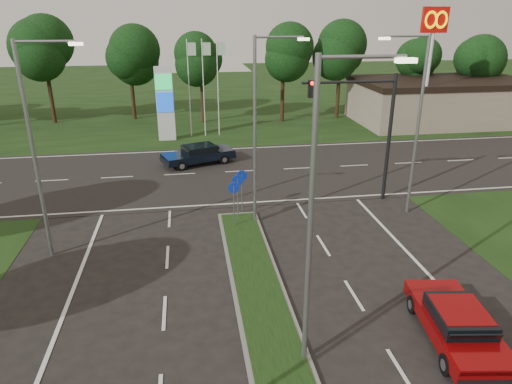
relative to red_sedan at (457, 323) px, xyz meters
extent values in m
cube|color=black|center=(-5.81, 48.91, -0.68)|extent=(160.00, 50.00, 0.02)
cube|color=black|center=(-5.81, 17.91, -0.68)|extent=(160.00, 12.00, 0.02)
cube|color=gray|center=(16.19, 29.91, 1.32)|extent=(16.00, 9.00, 4.00)
cylinder|color=gray|center=(-5.01, -0.09, 3.82)|extent=(0.16, 0.16, 9.00)
cylinder|color=gray|center=(-3.91, -0.09, 8.22)|extent=(2.20, 0.10, 0.10)
cube|color=#FFF2CC|center=(-2.81, -0.09, 8.12)|extent=(0.50, 0.22, 0.12)
cylinder|color=gray|center=(-5.01, 9.91, 3.82)|extent=(0.16, 0.16, 9.00)
cylinder|color=gray|center=(-3.91, 9.91, 8.22)|extent=(2.20, 0.10, 0.10)
cube|color=#FFF2CC|center=(-2.81, 9.91, 8.12)|extent=(0.50, 0.22, 0.12)
cylinder|color=gray|center=(-14.31, 7.91, 3.82)|extent=(0.16, 0.16, 9.00)
cylinder|color=gray|center=(-13.21, 7.91, 8.22)|extent=(2.20, 0.10, 0.10)
cube|color=#FFF2CC|center=(-12.11, 7.91, 8.12)|extent=(0.50, 0.22, 0.12)
cylinder|color=gray|center=(3.19, 9.91, 3.82)|extent=(0.16, 0.16, 9.00)
cylinder|color=gray|center=(2.09, 9.91, 8.22)|extent=(2.20, 0.10, 0.10)
cube|color=#FFF2CC|center=(0.99, 9.91, 8.12)|extent=(0.50, 0.22, 0.12)
cylinder|color=black|center=(2.69, 11.91, 2.82)|extent=(0.20, 0.20, 7.00)
cylinder|color=black|center=(0.19, 11.91, 5.92)|extent=(5.00, 0.14, 0.14)
cube|color=black|center=(-1.81, 11.91, 5.62)|extent=(0.28, 0.28, 0.90)
sphere|color=#FF190C|center=(-1.81, 11.73, 5.92)|extent=(0.20, 0.20, 0.20)
cylinder|color=gray|center=(-6.11, 9.41, 0.42)|extent=(0.06, 0.06, 2.20)
cylinder|color=#0C26A5|center=(-6.11, 9.41, 1.42)|extent=(0.56, 0.04, 0.56)
cylinder|color=gray|center=(-5.81, 10.41, 0.42)|extent=(0.06, 0.06, 2.20)
cylinder|color=#0C26A5|center=(-5.81, 10.41, 1.42)|extent=(0.56, 0.04, 0.56)
cylinder|color=gray|center=(-5.51, 11.11, 0.42)|extent=(0.06, 0.06, 2.20)
cylinder|color=#0C26A5|center=(-5.51, 11.11, 1.42)|extent=(0.56, 0.04, 0.56)
cube|color=silver|center=(-9.81, 26.91, 2.32)|extent=(1.40, 0.30, 6.00)
cube|color=#0CA53F|center=(-9.81, 26.73, 4.12)|extent=(1.30, 0.08, 1.20)
cube|color=#0C3FBF|center=(-9.81, 26.73, 2.52)|extent=(1.30, 0.08, 1.60)
cylinder|color=silver|center=(-7.81, 27.91, 3.32)|extent=(0.08, 0.08, 8.00)
cube|color=#B2D8B2|center=(-7.46, 27.91, 6.52)|extent=(0.70, 0.02, 1.00)
cylinder|color=silver|center=(-6.61, 27.91, 3.32)|extent=(0.08, 0.08, 8.00)
cube|color=#B2D8B2|center=(-6.26, 27.91, 6.52)|extent=(0.70, 0.02, 1.00)
cylinder|color=silver|center=(-5.41, 27.91, 3.32)|extent=(0.08, 0.08, 8.00)
cube|color=#B2D8B2|center=(-5.06, 27.91, 6.52)|extent=(0.70, 0.02, 1.00)
cylinder|color=silver|center=(12.19, 25.91, 4.32)|extent=(0.30, 0.30, 10.00)
cube|color=#BF0C07|center=(12.19, 25.91, 8.72)|extent=(2.20, 0.35, 2.00)
torus|color=#FFC600|center=(11.74, 25.69, 8.72)|extent=(1.06, 0.16, 1.06)
torus|color=#FFC600|center=(12.64, 25.69, 8.72)|extent=(1.06, 0.16, 1.06)
cylinder|color=black|center=(-5.81, 33.91, 1.52)|extent=(0.36, 0.36, 4.40)
sphere|color=black|center=(-5.81, 33.91, 5.82)|extent=(6.00, 6.00, 6.00)
sphere|color=black|center=(-5.51, 33.71, 6.82)|extent=(4.80, 4.80, 4.80)
cube|color=maroon|center=(0.00, 0.02, -0.10)|extent=(2.52, 4.84, 0.47)
cube|color=black|center=(-0.01, -0.07, 0.35)|extent=(1.87, 2.24, 0.44)
cube|color=maroon|center=(-0.01, -0.07, 0.57)|extent=(1.73, 1.86, 0.04)
cylinder|color=black|center=(-0.65, 1.61, -0.36)|extent=(0.30, 0.67, 0.65)
cylinder|color=black|center=(1.07, 1.37, -0.36)|extent=(0.30, 0.67, 0.65)
cylinder|color=black|center=(-1.06, -1.32, -0.36)|extent=(0.30, 0.67, 0.65)
cylinder|color=black|center=(0.65, -1.56, -0.36)|extent=(0.30, 0.67, 0.65)
cube|color=black|center=(-7.49, 19.99, -0.07)|extent=(5.25, 3.48, 0.50)
cube|color=black|center=(-7.40, 20.02, 0.40)|extent=(2.58, 2.30, 0.46)
cube|color=black|center=(-7.40, 20.02, 0.63)|extent=(2.18, 2.08, 0.04)
cylinder|color=black|center=(-8.66, 18.61, -0.34)|extent=(0.72, 0.43, 0.69)
cylinder|color=black|center=(-9.27, 20.34, -0.34)|extent=(0.72, 0.43, 0.69)
cylinder|color=black|center=(-5.72, 19.64, -0.34)|extent=(0.72, 0.43, 0.69)
cylinder|color=black|center=(-6.32, 21.37, -0.34)|extent=(0.72, 0.43, 0.69)
camera|label=1|loc=(-8.15, -10.86, 9.17)|focal=32.00mm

